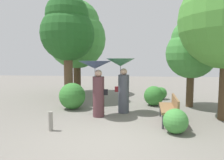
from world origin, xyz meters
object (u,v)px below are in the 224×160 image
at_px(person_right, 122,76).
at_px(tree_near_right, 191,49).
at_px(tree_mid_left, 68,29).
at_px(person_left, 96,77).
at_px(path_marker_post, 51,121).
at_px(park_bench, 170,107).
at_px(tree_near_left, 76,34).

xyz_separation_m(person_right, tree_near_right, (2.84, 1.27, 1.05)).
bearing_deg(tree_mid_left, person_right, -37.91).
height_order(person_left, path_marker_post, person_left).
bearing_deg(tree_mid_left, path_marker_post, -79.05).
bearing_deg(tree_near_right, park_bench, -117.56).
xyz_separation_m(park_bench, tree_mid_left, (-4.31, 3.25, 2.97)).
xyz_separation_m(person_right, park_bench, (1.59, -1.13, -0.89)).
xyz_separation_m(person_right, tree_mid_left, (-2.73, 2.12, 2.08)).
distance_m(tree_near_right, tree_mid_left, 5.72).
bearing_deg(person_left, park_bench, -96.28).
bearing_deg(tree_mid_left, tree_near_left, 93.84).
distance_m(tree_near_left, tree_mid_left, 2.11).
bearing_deg(path_marker_post, tree_near_left, 98.66).
distance_m(person_right, tree_near_right, 3.28).
height_order(person_right, path_marker_post, person_right).
relative_size(tree_near_left, tree_mid_left, 1.06).
relative_size(person_right, tree_mid_left, 0.40).
distance_m(person_right, path_marker_post, 3.13).
distance_m(person_left, person_right, 1.07).
bearing_deg(park_bench, person_left, -96.81).
bearing_deg(tree_near_right, path_marker_post, -143.43).
relative_size(person_left, path_marker_post, 3.58).
bearing_deg(path_marker_post, person_left, 57.16).
height_order(tree_near_right, path_marker_post, tree_near_right).
relative_size(person_left, tree_near_right, 0.53).
bearing_deg(tree_mid_left, person_left, -55.84).
height_order(person_right, tree_mid_left, tree_mid_left).
relative_size(person_right, tree_near_right, 0.55).
bearing_deg(path_marker_post, tree_mid_left, 100.95).
height_order(park_bench, tree_mid_left, tree_mid_left).
height_order(tree_near_left, tree_near_right, tree_near_left).
xyz_separation_m(person_left, person_right, (0.85, 0.64, 0.01)).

